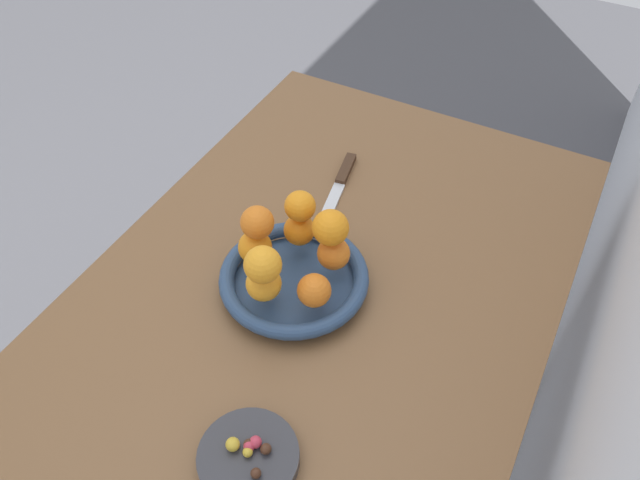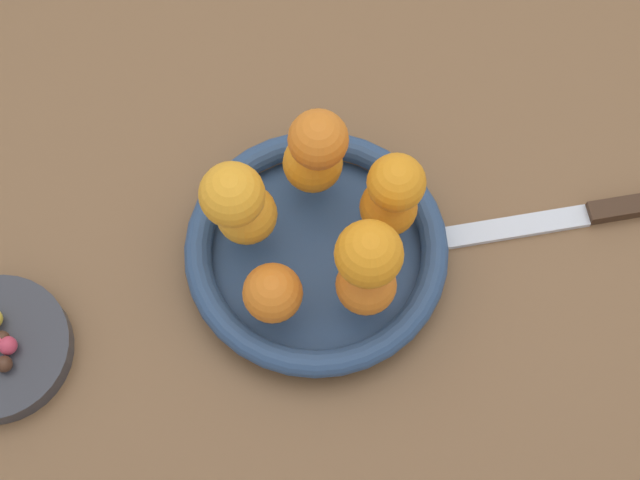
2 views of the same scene
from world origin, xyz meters
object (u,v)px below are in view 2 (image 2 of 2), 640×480
object	(u,v)px
dining_table	(360,325)
candy_ball_5	(8,346)
orange_8	(396,183)
knife	(572,217)
orange_1	(389,207)
orange_4	(273,293)
candy_ball_0	(2,339)
candy_ball_2	(0,341)
candy_ball_1	(4,364)
orange_6	(371,254)
orange_0	(362,285)
orange_2	(313,163)
orange_5	(318,140)
orange_7	(232,195)
fruit_bowl	(316,251)
orange_3	(247,214)

from	to	relation	value
dining_table	candy_ball_5	size ratio (longest dim) A/B	63.12
orange_8	knife	xyz separation A→B (m)	(-0.18, -0.02, -0.12)
orange_1	candy_ball_5	size ratio (longest dim) A/B	3.11
orange_4	candy_ball_0	bearing A→B (deg)	7.62
candy_ball_5	candy_ball_2	bearing A→B (deg)	-30.45
orange_1	candy_ball_2	bearing A→B (deg)	18.63
candy_ball_1	orange_6	bearing A→B (deg)	-167.73
orange_0	orange_2	world-z (taller)	orange_2
orange_2	knife	world-z (taller)	orange_2
orange_5	dining_table	bearing A→B (deg)	113.03
orange_4	orange_5	bearing A→B (deg)	-107.73
orange_4	candy_ball_1	size ratio (longest dim) A/B	3.52
orange_1	orange_2	xyz separation A→B (m)	(0.07, -0.04, 0.00)
orange_7	orange_4	bearing A→B (deg)	116.58
candy_ball_0	knife	world-z (taller)	candy_ball_0
fruit_bowl	orange_2	world-z (taller)	orange_2
orange_2	candy_ball_0	world-z (taller)	orange_2
orange_1	orange_7	bearing A→B (deg)	6.80
orange_3	orange_1	bearing A→B (deg)	-176.18
orange_5	candy_ball_0	distance (m)	0.34
orange_1	orange_4	xyz separation A→B (m)	(0.10, 0.08, 0.00)
dining_table	candy_ball_0	distance (m)	0.36
candy_ball_2	orange_4	bearing A→B (deg)	-172.10
orange_0	knife	distance (m)	0.24
fruit_bowl	orange_7	size ratio (longest dim) A/B	4.31
orange_6	knife	world-z (taller)	orange_6
orange_5	orange_1	bearing A→B (deg)	149.12
orange_2	candy_ball_5	size ratio (longest dim) A/B	3.27
orange_2	candy_ball_2	distance (m)	0.33
orange_4	knife	size ratio (longest dim) A/B	0.21
candy_ball_5	candy_ball_0	bearing A→B (deg)	-44.30
fruit_bowl	orange_1	bearing A→B (deg)	-158.86
orange_0	knife	size ratio (longest dim) A/B	0.21
orange_3	candy_ball_0	size ratio (longest dim) A/B	3.69
dining_table	candy_ball_0	bearing A→B (deg)	9.31
orange_6	orange_8	size ratio (longest dim) A/B	1.13
candy_ball_0	orange_8	bearing A→B (deg)	-161.81
orange_7	candy_ball_2	world-z (taller)	orange_7
orange_3	candy_ball_1	size ratio (longest dim) A/B	3.70
orange_5	orange_7	size ratio (longest dim) A/B	0.94
orange_0	orange_7	world-z (taller)	orange_7
fruit_bowl	orange_5	size ratio (longest dim) A/B	4.58
orange_7	dining_table	bearing A→B (deg)	158.10
orange_3	candy_ball_1	xyz separation A→B (m)	(0.22, 0.13, -0.04)
orange_8	candy_ball_2	world-z (taller)	orange_8
orange_7	candy_ball_5	size ratio (longest dim) A/B	3.35
orange_6	orange_7	xyz separation A→B (m)	(0.12, -0.05, 0.00)
orange_2	orange_0	bearing A→B (deg)	110.46
fruit_bowl	orange_4	world-z (taller)	orange_4
orange_1	orange_8	distance (m)	0.05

